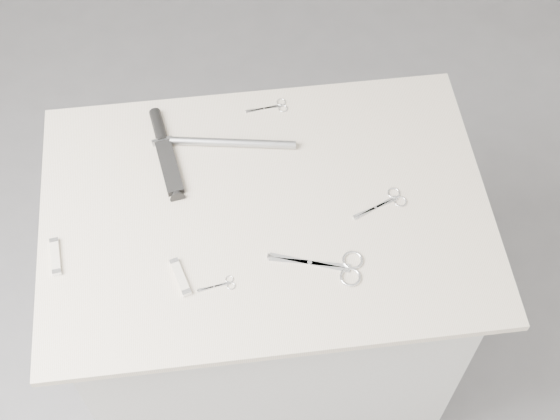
{
  "coord_description": "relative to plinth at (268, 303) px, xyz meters",
  "views": [
    {
      "loc": [
        -0.08,
        -0.95,
        2.37
      ],
      "look_at": [
        0.03,
        -0.01,
        0.92
      ],
      "focal_mm": 50.0,
      "sensor_mm": 36.0,
      "label": 1
    }
  ],
  "objects": [
    {
      "name": "embroidery_scissors_a",
      "position": [
        0.27,
        -0.02,
        0.47
      ],
      "size": [
        0.13,
        0.08,
        0.0
      ],
      "rotation": [
        0.0,
        0.0,
        0.38
      ],
      "color": "silver",
      "rests_on": "display_board"
    },
    {
      "name": "tiny_scissors",
      "position": [
        -0.11,
        -0.18,
        0.47
      ],
      "size": [
        0.08,
        0.03,
        0.0
      ],
      "rotation": [
        0.0,
        0.0,
        0.15
      ],
      "color": "silver",
      "rests_on": "display_board"
    },
    {
      "name": "metal_rail",
      "position": [
        -0.06,
        0.19,
        0.48
      ],
      "size": [
        0.29,
        0.07,
        0.02
      ],
      "primitive_type": "cylinder",
      "rotation": [
        0.0,
        1.57,
        -0.17
      ],
      "color": "#94979C",
      "rests_on": "display_board"
    },
    {
      "name": "pocket_knife_a",
      "position": [
        -0.46,
        -0.07,
        0.48
      ],
      "size": [
        0.03,
        0.09,
        0.01
      ],
      "rotation": [
        0.0,
        0.0,
        1.68
      ],
      "color": "beige",
      "rests_on": "display_board"
    },
    {
      "name": "large_shears",
      "position": [
        0.13,
        -0.17,
        0.47
      ],
      "size": [
        0.2,
        0.11,
        0.01
      ],
      "rotation": [
        0.0,
        0.0,
        -0.29
      ],
      "color": "silver",
      "rests_on": "display_board"
    },
    {
      "name": "display_board",
      "position": [
        0.0,
        0.0,
        0.46
      ],
      "size": [
        1.0,
        0.7,
        0.02
      ],
      "primitive_type": "cube",
      "color": "beige",
      "rests_on": "plinth"
    },
    {
      "name": "plinth",
      "position": [
        0.0,
        0.0,
        0.0
      ],
      "size": [
        0.9,
        0.6,
        0.9
      ],
      "primitive_type": "cube",
      "color": "beige",
      "rests_on": "ground"
    },
    {
      "name": "embroidery_scissors_b",
      "position": [
        0.05,
        0.29,
        0.47
      ],
      "size": [
        0.1,
        0.04,
        0.0
      ],
      "rotation": [
        0.0,
        0.0,
        0.1
      ],
      "color": "silver",
      "rests_on": "display_board"
    },
    {
      "name": "pocket_knife_b",
      "position": [
        -0.2,
        -0.15,
        0.48
      ],
      "size": [
        0.04,
        0.09,
        0.01
      ],
      "rotation": [
        0.0,
        0.0,
        1.85
      ],
      "color": "beige",
      "rests_on": "display_board"
    },
    {
      "name": "sheathed_knife",
      "position": [
        -0.22,
        0.19,
        0.48
      ],
      "size": [
        0.08,
        0.25,
        0.03
      ],
      "rotation": [
        0.0,
        0.0,
        1.73
      ],
      "color": "black",
      "rests_on": "display_board"
    },
    {
      "name": "ground",
      "position": [
        0.0,
        0.0,
        -0.46
      ],
      "size": [
        4.0,
        4.0,
        0.01
      ],
      "primitive_type": "cube",
      "color": "slate",
      "rests_on": "ground"
    }
  ]
}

